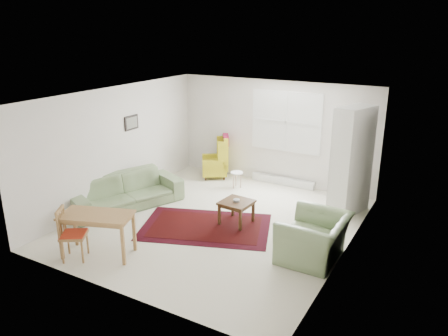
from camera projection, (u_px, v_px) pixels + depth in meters
The scene contains 10 objects.
room at pixel (223, 159), 8.39m from camera, with size 5.04×5.54×2.51m.
rug at pixel (206, 226), 8.42m from camera, with size 2.43×1.57×0.02m, color black, non-canonical shape.
sofa at pixel (125, 185), 9.24m from camera, with size 2.39×0.93×0.96m, color #73895B.
armchair at pixel (314, 234), 7.16m from camera, with size 1.16×1.01×0.90m, color #73895B.
wingback_chair at pixel (214, 156), 11.02m from camera, with size 0.64×0.67×1.10m, color gold, non-canonical shape.
coffee_table at pixel (236, 212), 8.51m from camera, with size 0.57×0.57×0.47m, color #442B15, non-canonical shape.
stool at pixel (237, 180), 10.41m from camera, with size 0.29×0.29×0.39m, color white, non-canonical shape.
cabinet at pixel (352, 161), 8.80m from camera, with size 0.46×0.88×2.21m, color silver, non-canonical shape.
desk at pixel (98, 235), 7.30m from camera, with size 1.18×0.59×0.75m, color #A17441, non-canonical shape.
desk_chair at pixel (74, 234), 7.16m from camera, with size 0.40×0.40×0.91m, color #A17441, non-canonical shape.
Camera 1 is at (4.00, -6.75, 3.72)m, focal length 35.00 mm.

